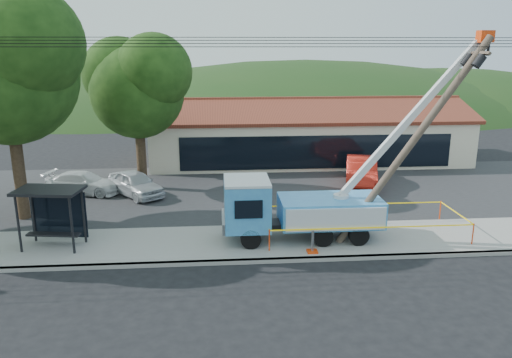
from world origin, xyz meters
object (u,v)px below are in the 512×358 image
Objects in this scene: car_silver at (136,197)px; car_white at (85,195)px; utility_truck at (299,206)px; bus_shelter at (52,204)px; leaning_pole at (419,133)px; car_red at (361,186)px.

car_silver reaches higher than car_white.
bus_shelter is at bearing -179.91° from utility_truck.
leaning_pole is 2.00× the size of car_white.
utility_truck is 10.19m from bus_shelter.
car_silver is 0.95× the size of car_white.
utility_truck reaches higher than car_white.
utility_truck is at bearing 8.33° from bus_shelter.
car_red reaches higher than car_white.
utility_truck reaches higher than car_red.
car_silver is (2.19, 7.20, -1.97)m from bus_shelter.
car_silver is 0.81× the size of car_red.
car_silver is at bearing 148.54° from leaning_pole.
car_red is (13.17, 1.15, 0.00)m from car_silver.
bus_shelter is 0.65× the size of car_white.
car_red is (0.43, 8.94, -4.77)m from leaning_pole.
car_white is (-10.98, 7.81, -1.61)m from utility_truck.
car_red is 1.18× the size of car_white.
car_red reaches higher than car_silver.
car_white is (-2.99, 0.62, 0.00)m from car_silver.
bus_shelter is at bearing 177.73° from leaning_pole.
utility_truck is 3.91× the size of bus_shelter.
leaning_pole is 15.20m from bus_shelter.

